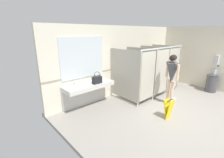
# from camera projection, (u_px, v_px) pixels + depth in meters

# --- Properties ---
(ground_plane) EXTENTS (6.64, 5.82, 0.10)m
(ground_plane) POSITION_uv_depth(u_px,v_px,m) (183.00, 114.00, 5.01)
(ground_plane) COLOR gray
(wall_back) EXTENTS (6.64, 0.12, 2.67)m
(wall_back) POSITION_uv_depth(u_px,v_px,m) (123.00, 60.00, 6.52)
(wall_back) COLOR beige
(wall_back) RESTS_ON ground_plane
(wall_side_right) EXTENTS (0.12, 5.82, 2.67)m
(wall_side_right) POSITION_uv_depth(u_px,v_px,m) (222.00, 60.00, 6.57)
(wall_side_right) COLOR beige
(wall_side_right) RESTS_ON ground_plane
(wall_back_tile_band) EXTENTS (6.64, 0.01, 0.06)m
(wall_back_tile_band) POSITION_uv_depth(u_px,v_px,m) (124.00, 67.00, 6.56)
(wall_back_tile_band) COLOR #9E937F
(wall_back_tile_band) RESTS_ON wall_back
(vanity_counter) EXTENTS (1.69, 0.59, 0.93)m
(vanity_counter) POSITION_uv_depth(u_px,v_px,m) (88.00, 89.00, 5.30)
(vanity_counter) COLOR silver
(vanity_counter) RESTS_ON ground_plane
(mirror_panel) EXTENTS (1.59, 0.02, 1.33)m
(mirror_panel) POSITION_uv_depth(u_px,v_px,m) (83.00, 58.00, 5.16)
(mirror_panel) COLOR silver
(mirror_panel) RESTS_ON wall_back
(bathroom_stalls) EXTENTS (2.67, 1.41, 1.91)m
(bathroom_stalls) POSITION_uv_depth(u_px,v_px,m) (151.00, 70.00, 6.29)
(bathroom_stalls) COLOR #B2AD9E
(bathroom_stalls) RESTS_ON ground_plane
(paper_towel_dispenser_upper) EXTENTS (0.31, 0.13, 0.49)m
(paper_towel_dispenser_upper) POSITION_uv_depth(u_px,v_px,m) (217.00, 61.00, 6.58)
(paper_towel_dispenser_upper) COLOR #B7BABF
(paper_towel_dispenser_upper) RESTS_ON wall_side_right
(paper_towel_dispenser_lower) EXTENTS (0.35, 0.13, 0.48)m
(paper_towel_dispenser_lower) POSITION_uv_depth(u_px,v_px,m) (214.00, 75.00, 6.78)
(paper_towel_dispenser_lower) COLOR #B7BABF
(paper_towel_dispenser_lower) RESTS_ON wall_side_right
(trash_bin) EXTENTS (0.44, 0.44, 0.72)m
(trash_bin) POSITION_uv_depth(u_px,v_px,m) (211.00, 83.00, 6.69)
(trash_bin) COLOR #47474C
(trash_bin) RESTS_ON ground_plane
(person_standing) EXTENTS (0.52, 0.56, 1.73)m
(person_standing) POSITION_uv_depth(u_px,v_px,m) (172.00, 73.00, 5.34)
(person_standing) COLOR beige
(person_standing) RESTS_ON ground_plane
(handbag) EXTENTS (0.32, 0.14, 0.40)m
(handbag) POSITION_uv_depth(u_px,v_px,m) (97.00, 80.00, 5.17)
(handbag) COLOR black
(handbag) RESTS_ON vanity_counter
(soap_dispenser) EXTENTS (0.07, 0.07, 0.18)m
(soap_dispenser) POSITION_uv_depth(u_px,v_px,m) (95.00, 78.00, 5.52)
(soap_dispenser) COLOR white
(soap_dispenser) RESTS_ON vanity_counter
(paper_cup) EXTENTS (0.07, 0.07, 0.08)m
(paper_cup) POSITION_uv_depth(u_px,v_px,m) (93.00, 82.00, 5.19)
(paper_cup) COLOR beige
(paper_cup) RESTS_ON vanity_counter
(wet_floor_sign) EXTENTS (0.28, 0.19, 0.58)m
(wet_floor_sign) POSITION_uv_depth(u_px,v_px,m) (169.00, 109.00, 4.61)
(wet_floor_sign) COLOR yellow
(wet_floor_sign) RESTS_ON ground_plane
(floor_drain_cover) EXTENTS (0.14, 0.14, 0.01)m
(floor_drain_cover) POSITION_uv_depth(u_px,v_px,m) (174.00, 98.00, 6.09)
(floor_drain_cover) COLOR #B7BABF
(floor_drain_cover) RESTS_ON ground_plane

